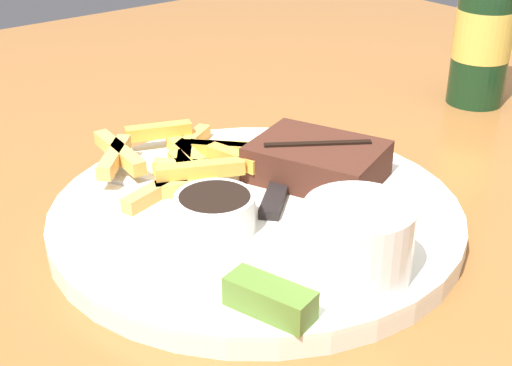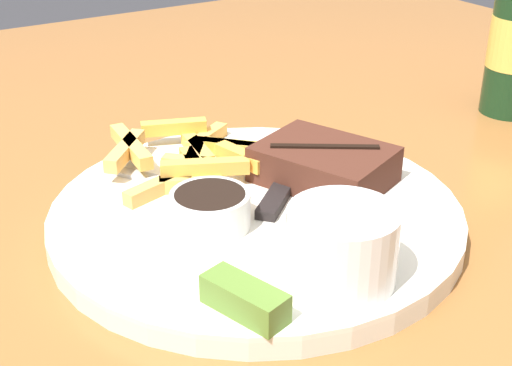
% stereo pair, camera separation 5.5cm
% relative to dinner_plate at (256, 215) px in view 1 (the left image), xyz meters
% --- Properties ---
extents(dining_table, '(1.45, 1.49, 0.74)m').
position_rel_dinner_plate_xyz_m(dining_table, '(0.00, 0.00, -0.07)').
color(dining_table, '#935B2D').
rests_on(dining_table, ground_plane).
extents(dinner_plate, '(0.32, 0.32, 0.02)m').
position_rel_dinner_plate_xyz_m(dinner_plate, '(0.00, 0.00, 0.00)').
color(dinner_plate, silver).
rests_on(dinner_plate, dining_table).
extents(steak_portion, '(0.13, 0.11, 0.03)m').
position_rel_dinner_plate_xyz_m(steak_portion, '(-0.01, 0.07, 0.02)').
color(steak_portion, '#472319').
rests_on(steak_portion, dinner_plate).
extents(fries_pile, '(0.14, 0.16, 0.02)m').
position_rel_dinner_plate_xyz_m(fries_pile, '(-0.09, -0.01, 0.02)').
color(fries_pile, gold).
rests_on(fries_pile, dinner_plate).
extents(coleslaw_cup, '(0.07, 0.07, 0.05)m').
position_rel_dinner_plate_xyz_m(coleslaw_cup, '(0.12, -0.01, 0.04)').
color(coleslaw_cup, white).
rests_on(coleslaw_cup, dinner_plate).
extents(dipping_sauce_cup, '(0.06, 0.06, 0.03)m').
position_rel_dinner_plate_xyz_m(dipping_sauce_cup, '(0.01, -0.05, 0.02)').
color(dipping_sauce_cup, silver).
rests_on(dipping_sauce_cup, dinner_plate).
extents(pickle_spear, '(0.06, 0.04, 0.02)m').
position_rel_dinner_plate_xyz_m(pickle_spear, '(0.11, -0.08, 0.02)').
color(pickle_spear, '#567A2D').
rests_on(pickle_spear, dinner_plate).
extents(fork_utensil, '(0.12, 0.08, 0.00)m').
position_rel_dinner_plate_xyz_m(fork_utensil, '(-0.07, -0.04, 0.01)').
color(fork_utensil, '#B7B7BC').
rests_on(fork_utensil, dinner_plate).
extents(knife_utensil, '(0.12, 0.14, 0.01)m').
position_rel_dinner_plate_xyz_m(knife_utensil, '(-0.02, 0.04, 0.01)').
color(knife_utensil, '#B7B7BC').
rests_on(knife_utensil, dinner_plate).
extents(beer_bottle, '(0.06, 0.06, 0.23)m').
position_rel_dinner_plate_xyz_m(beer_bottle, '(-0.06, 0.37, 0.07)').
color(beer_bottle, '#143319').
rests_on(beer_bottle, dining_table).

